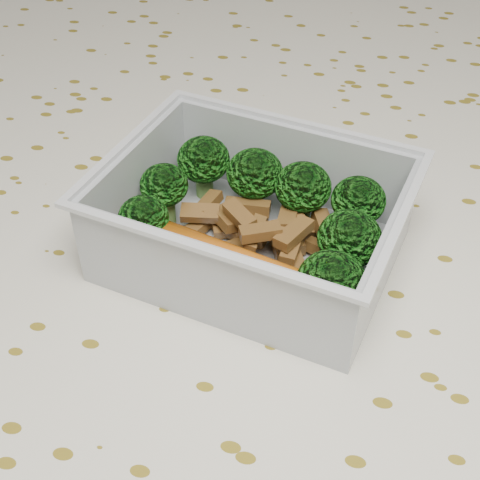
# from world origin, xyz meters

# --- Properties ---
(dining_table) EXTENTS (1.40, 0.90, 0.75)m
(dining_table) POSITION_xyz_m (0.00, 0.00, 0.67)
(dining_table) COLOR brown
(dining_table) RESTS_ON ground
(tablecloth) EXTENTS (1.46, 0.96, 0.19)m
(tablecloth) POSITION_xyz_m (0.00, 0.00, 0.72)
(tablecloth) COLOR silver
(tablecloth) RESTS_ON dining_table
(lunch_container) EXTENTS (0.19, 0.16, 0.06)m
(lunch_container) POSITION_xyz_m (-0.01, 0.01, 0.78)
(lunch_container) COLOR silver
(lunch_container) RESTS_ON tablecloth
(broccoli_florets) EXTENTS (0.15, 0.12, 0.04)m
(broccoli_florets) POSITION_xyz_m (0.00, 0.02, 0.79)
(broccoli_florets) COLOR #608C3F
(broccoli_florets) RESTS_ON lunch_container
(meat_pile) EXTENTS (0.10, 0.06, 0.03)m
(meat_pile) POSITION_xyz_m (-0.00, 0.01, 0.77)
(meat_pile) COLOR brown
(meat_pile) RESTS_ON lunch_container
(sausage) EXTENTS (0.14, 0.06, 0.03)m
(sausage) POSITION_xyz_m (-0.01, -0.03, 0.78)
(sausage) COLOR #C55C11
(sausage) RESTS_ON lunch_container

